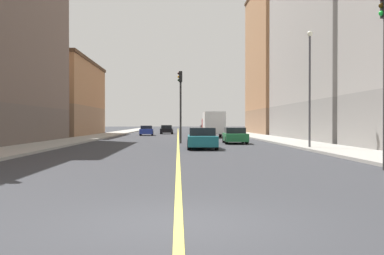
{
  "coord_description": "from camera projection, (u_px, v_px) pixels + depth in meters",
  "views": [
    {
      "loc": [
        -0.01,
        -7.9,
        1.72
      ],
      "look_at": [
        1.19,
        31.67,
        1.3
      ],
      "focal_mm": 43.32,
      "sensor_mm": 36.0,
      "label": 1
    }
  ],
  "objects": [
    {
      "name": "lane_center_stripe",
      "position": [
        178.0,
        137.0,
        56.89
      ],
      "size": [
        0.16,
        154.0,
        0.01
      ],
      "primitive_type": "cube",
      "color": "#E5D14C",
      "rests_on": "ground"
    },
    {
      "name": "car_silver",
      "position": [
        206.0,
        130.0,
        67.8
      ],
      "size": [
        1.93,
        4.06,
        1.29
      ],
      "color": "silver",
      "rests_on": "ground"
    },
    {
      "name": "car_red",
      "position": [
        205.0,
        129.0,
        77.12
      ],
      "size": [
        1.89,
        4.44,
        1.37
      ],
      "color": "red",
      "rests_on": "ground"
    },
    {
      "name": "sidewalk_right",
      "position": [
        99.0,
        136.0,
        56.6
      ],
      "size": [
        3.6,
        168.0,
        0.15
      ],
      "primitive_type": "cube",
      "color": "#9E9B93",
      "rests_on": "ground"
    },
    {
      "name": "ground_plane",
      "position": [
        179.0,
        223.0,
        7.92
      ],
      "size": [
        400.0,
        400.0,
        0.0
      ],
      "primitive_type": "plane",
      "color": "#313237",
      "rests_on": "ground"
    },
    {
      "name": "car_green",
      "position": [
        235.0,
        136.0,
        38.09
      ],
      "size": [
        1.95,
        4.61,
        1.32
      ],
      "color": "#1E6B38",
      "rests_on": "ground"
    },
    {
      "name": "building_left_far",
      "position": [
        283.0,
        61.0,
        69.81
      ],
      "size": [
        9.16,
        18.94,
        22.02
      ],
      "color": "#8F6B4F",
      "rests_on": "ground"
    },
    {
      "name": "building_left_mid",
      "position": [
        337.0,
        50.0,
        46.32
      ],
      "size": [
        9.16,
        24.03,
        17.91
      ],
      "color": "gray",
      "rests_on": "ground"
    },
    {
      "name": "street_lamp_left_near",
      "position": [
        310.0,
        77.0,
        29.78
      ],
      "size": [
        0.36,
        0.36,
        7.48
      ],
      "color": "#4C4C51",
      "rests_on": "ground"
    },
    {
      "name": "traffic_light_median_far",
      "position": [
        180.0,
        97.0,
        38.56
      ],
      "size": [
        0.4,
        0.32,
        6.01
      ],
      "color": "#2D2D2D",
      "rests_on": "ground"
    },
    {
      "name": "car_blue",
      "position": [
        146.0,
        131.0,
        62.1
      ],
      "size": [
        1.88,
        3.95,
        1.33
      ],
      "color": "#23389E",
      "rests_on": "ground"
    },
    {
      "name": "building_right_distant",
      "position": [
        59.0,
        98.0,
        61.71
      ],
      "size": [
        9.16,
        21.88,
        9.97
      ],
      "color": "#8F6B4F",
      "rests_on": "ground"
    },
    {
      "name": "sidewalk_left",
      "position": [
        256.0,
        136.0,
        57.19
      ],
      "size": [
        3.6,
        168.0,
        0.15
      ],
      "primitive_type": "cube",
      "color": "#9E9B93",
      "rests_on": "ground"
    },
    {
      "name": "car_teal",
      "position": [
        202.0,
        139.0,
        30.25
      ],
      "size": [
        2.03,
        4.56,
        1.39
      ],
      "color": "#196670",
      "rests_on": "ground"
    },
    {
      "name": "box_truck",
      "position": [
        213.0,
        124.0,
        54.19
      ],
      "size": [
        2.43,
        7.04,
        2.95
      ],
      "color": "maroon",
      "rests_on": "ground"
    },
    {
      "name": "car_black",
      "position": [
        167.0,
        130.0,
        70.85
      ],
      "size": [
        1.95,
        4.38,
        1.34
      ],
      "color": "black",
      "rests_on": "ground"
    }
  ]
}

